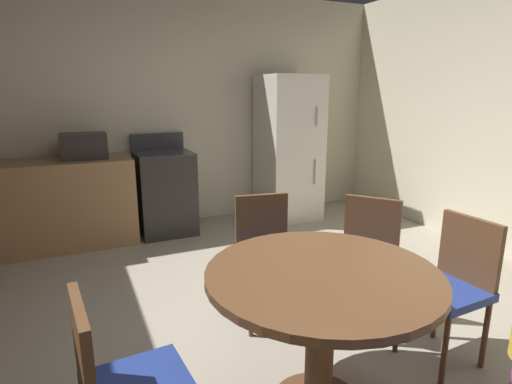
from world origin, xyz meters
TOP-DOWN VIEW (x-y plane):
  - ground_plane at (0.00, 0.00)m, footprint 14.00×14.00m
  - wall_back at (0.00, 2.85)m, footprint 5.42×0.12m
  - kitchen_counter at (-1.54, 2.45)m, footprint 1.74×0.60m
  - oven_range at (-0.32, 2.45)m, footprint 0.60×0.60m
  - refrigerator at (1.22, 2.40)m, footprint 0.68×0.68m
  - microwave at (-1.12, 2.45)m, footprint 0.44×0.32m
  - dining_table at (-0.22, -0.58)m, footprint 1.11×1.11m
  - chair_northeast at (0.52, 0.01)m, footprint 0.56×0.56m
  - chair_north at (-0.07, 0.36)m, footprint 0.46×0.46m
  - chair_east at (0.72, -0.53)m, footprint 0.42×0.42m

SIDE VIEW (x-z plane):
  - ground_plane at x=0.00m, z-range 0.00..0.00m
  - kitchen_counter at x=-1.54m, z-range 0.00..0.90m
  - oven_range at x=-0.32m, z-range -0.08..1.02m
  - chair_northeast at x=0.52m, z-range 0.07..0.94m
  - chair_north at x=-0.07m, z-range 0.07..0.94m
  - chair_east at x=0.72m, z-range 0.07..0.94m
  - dining_table at x=-0.22m, z-range 0.22..0.98m
  - refrigerator at x=1.22m, z-range 0.00..1.76m
  - microwave at x=-1.12m, z-range 0.90..1.16m
  - wall_back at x=0.00m, z-range 0.00..2.70m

